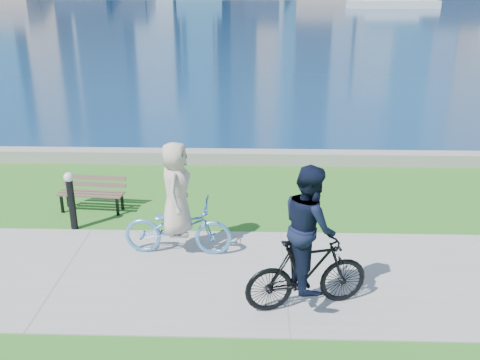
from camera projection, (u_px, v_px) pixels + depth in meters
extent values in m
plane|color=#25651A|center=(284.00, 277.00, 9.55)|extent=(320.00, 320.00, 0.00)
cube|color=gray|center=(284.00, 277.00, 9.54)|extent=(80.00, 3.50, 0.02)
cube|color=gray|center=(275.00, 157.00, 15.27)|extent=(90.00, 0.50, 0.35)
cube|color=#0C2A4E|center=(261.00, 12.00, 76.71)|extent=(320.00, 131.00, 0.01)
cube|color=silver|center=(393.00, 4.00, 86.51)|extent=(14.39, 4.11, 1.23)
cube|color=black|center=(62.00, 204.00, 12.07)|extent=(0.06, 0.06, 0.42)
cube|color=black|center=(117.00, 207.00, 11.94)|extent=(0.06, 0.06, 0.42)
cube|color=black|center=(68.00, 198.00, 12.38)|extent=(0.06, 0.06, 0.42)
cube|color=black|center=(122.00, 201.00, 12.24)|extent=(0.06, 0.06, 0.42)
cube|color=brown|center=(89.00, 196.00, 11.92)|extent=(1.48, 0.21, 0.04)
cube|color=brown|center=(91.00, 194.00, 12.06)|extent=(1.48, 0.21, 0.04)
cube|color=brown|center=(93.00, 191.00, 12.20)|extent=(1.48, 0.21, 0.04)
cube|color=brown|center=(95.00, 184.00, 12.26)|extent=(1.48, 0.18, 0.11)
cube|color=brown|center=(94.00, 178.00, 12.23)|extent=(1.48, 0.18, 0.11)
cylinder|color=black|center=(72.00, 204.00, 11.15)|extent=(0.14, 0.14, 1.14)
sphere|color=silver|center=(69.00, 177.00, 10.94)|extent=(0.21, 0.21, 0.21)
imported|color=#599ADA|center=(178.00, 227.00, 10.17)|extent=(0.79, 2.08, 1.08)
imported|color=beige|center=(176.00, 189.00, 9.89)|extent=(0.60, 0.91, 1.80)
imported|color=black|center=(307.00, 273.00, 8.47)|extent=(1.07, 2.10, 1.22)
imported|color=black|center=(309.00, 227.00, 8.18)|extent=(0.96, 1.11, 1.99)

